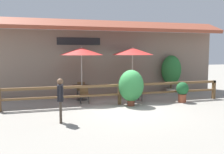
# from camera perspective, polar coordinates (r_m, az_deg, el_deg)

# --- Properties ---
(ground_plane) EXTENTS (60.00, 60.00, 0.00)m
(ground_plane) POSITION_cam_1_polar(r_m,az_deg,el_deg) (10.66, 3.47, -7.39)
(ground_plane) COLOR gray
(building_facade) EXTENTS (14.28, 1.49, 4.23)m
(building_facade) POSITION_cam_1_polar(r_m,az_deg,el_deg) (14.31, -1.99, 4.74)
(building_facade) COLOR gray
(building_facade) RESTS_ON ground
(patio_railing) EXTENTS (10.40, 0.14, 0.95)m
(patio_railing) POSITION_cam_1_polar(r_m,az_deg,el_deg) (11.51, 1.74, -2.88)
(patio_railing) COLOR brown
(patio_railing) RESTS_ON ground
(patio_umbrella_near) EXTENTS (2.18, 2.18, 2.67)m
(patio_umbrella_near) POSITION_cam_1_polar(r_m,az_deg,el_deg) (12.51, -7.01, 5.84)
(patio_umbrella_near) COLOR #B7B2A8
(patio_umbrella_near) RESTS_ON ground
(dining_table_near) EXTENTS (1.02, 1.02, 0.74)m
(dining_table_near) POSITION_cam_1_polar(r_m,az_deg,el_deg) (12.64, -6.90, -2.59)
(dining_table_near) COLOR #4C3826
(dining_table_near) RESTS_ON ground
(chair_near_streetside) EXTENTS (0.45, 0.45, 0.84)m
(chair_near_streetside) POSITION_cam_1_polar(r_m,az_deg,el_deg) (11.91, -6.36, -3.73)
(chair_near_streetside) COLOR brown
(chair_near_streetside) RESTS_ON ground
(chair_near_wallside) EXTENTS (0.45, 0.45, 0.84)m
(chair_near_wallside) POSITION_cam_1_polar(r_m,az_deg,el_deg) (13.42, -7.12, -2.66)
(chair_near_wallside) COLOR brown
(chair_near_wallside) RESTS_ON ground
(patio_umbrella_middle) EXTENTS (2.18, 2.18, 2.67)m
(patio_umbrella_middle) POSITION_cam_1_polar(r_m,az_deg,el_deg) (13.11, 4.71, 5.86)
(patio_umbrella_middle) COLOR #B7B2A8
(patio_umbrella_middle) RESTS_ON ground
(dining_table_middle) EXTENTS (1.02, 1.02, 0.74)m
(dining_table_middle) POSITION_cam_1_polar(r_m,az_deg,el_deg) (13.24, 4.64, -2.19)
(dining_table_middle) COLOR #4C3826
(dining_table_middle) RESTS_ON ground
(chair_middle_streetside) EXTENTS (0.44, 0.44, 0.84)m
(chair_middle_streetside) POSITION_cam_1_polar(r_m,az_deg,el_deg) (12.50, 5.58, -3.27)
(chair_middle_streetside) COLOR brown
(chair_middle_streetside) RESTS_ON ground
(chair_middle_wallside) EXTENTS (0.46, 0.46, 0.84)m
(chair_middle_wallside) POSITION_cam_1_polar(r_m,az_deg,el_deg) (13.97, 3.23, -2.29)
(chair_middle_wallside) COLOR brown
(chair_middle_wallside) RESTS_ON ground
(potted_plant_tall_tropical) EXTENTS (0.61, 0.54, 0.98)m
(potted_plant_tall_tropical) POSITION_cam_1_polar(r_m,az_deg,el_deg) (12.46, 15.78, -3.04)
(potted_plant_tall_tropical) COLOR #9E4C33
(potted_plant_tall_tropical) RESTS_ON ground
(potted_plant_corner_fern) EXTENTS (1.14, 1.03, 1.62)m
(potted_plant_corner_fern) POSITION_cam_1_polar(r_m,az_deg,el_deg) (11.22, 4.39, -2.06)
(potted_plant_corner_fern) COLOR brown
(potted_plant_corner_fern) RESTS_ON ground
(potted_plant_small_flowering) EXTENTS (1.19, 1.07, 2.22)m
(potted_plant_small_flowering) POSITION_cam_1_polar(r_m,az_deg,el_deg) (15.35, 13.38, 1.43)
(potted_plant_small_flowering) COLOR #B7AD99
(potted_plant_small_flowering) RESTS_ON ground
(pedestrian) EXTENTS (0.24, 0.54, 1.53)m
(pedestrian) POSITION_cam_1_polar(r_m,az_deg,el_deg) (8.66, -11.73, -3.94)
(pedestrian) COLOR #42382D
(pedestrian) RESTS_ON ground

